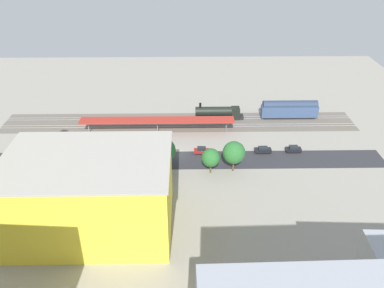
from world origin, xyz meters
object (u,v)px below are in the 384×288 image
at_px(passenger_coach, 290,109).
at_px(parked_car_0, 293,149).
at_px(box_truck_0, 133,178).
at_px(street_tree_1, 92,153).
at_px(construction_building, 90,195).
at_px(parked_car_1, 263,150).
at_px(street_tree_4, 211,158).
at_px(locomotive, 220,113).
at_px(parked_car_3, 202,151).
at_px(street_tree_2, 163,150).
at_px(traffic_light, 137,157).
at_px(platform_canopy_near, 157,120).
at_px(box_truck_1, 101,174).
at_px(parked_car_2, 232,151).
at_px(box_truck_2, 125,173).
at_px(street_tree_0, 92,157).
at_px(street_tree_3, 234,153).

relative_size(passenger_coach, parked_car_0, 4.26).
distance_m(box_truck_0, street_tree_1, 12.61).
bearing_deg(construction_building, parked_car_1, -144.09).
bearing_deg(street_tree_1, street_tree_4, 177.06).
distance_m(locomotive, construction_building, 59.11).
height_order(parked_car_3, street_tree_4, street_tree_4).
bearing_deg(parked_car_1, construction_building, 35.93).
xyz_separation_m(box_truck_0, street_tree_2, (-7.12, -5.52, 4.29)).
bearing_deg(box_truck_0, street_tree_2, -142.19).
xyz_separation_m(street_tree_2, traffic_light, (6.61, -0.36, -1.95)).
bearing_deg(street_tree_2, construction_building, 56.59).
height_order(parked_car_3, construction_building, construction_building).
bearing_deg(street_tree_4, platform_canopy_near, -56.05).
distance_m(box_truck_0, box_truck_1, 8.23).
distance_m(parked_car_2, street_tree_4, 12.02).
bearing_deg(parked_car_0, parked_car_2, 1.08).
distance_m(passenger_coach, parked_car_0, 21.80).
distance_m(parked_car_0, box_truck_1, 51.62).
bearing_deg(passenger_coach, street_tree_1, 27.83).
relative_size(parked_car_3, box_truck_0, 0.43).
bearing_deg(box_truck_2, passenger_coach, -145.13).
distance_m(parked_car_1, box_truck_1, 43.45).
bearing_deg(street_tree_0, platform_canopy_near, -124.58).
xyz_separation_m(parked_car_0, box_truck_2, (44.40, 12.08, 0.79)).
bearing_deg(box_truck_2, traffic_light, -127.72).
xyz_separation_m(passenger_coach, parked_car_2, (20.51, 21.69, -2.40)).
relative_size(parked_car_0, box_truck_2, 0.45).
relative_size(box_truck_0, box_truck_2, 1.03).
height_order(passenger_coach, street_tree_1, street_tree_1).
relative_size(platform_canopy_near, parked_car_3, 10.90).
bearing_deg(street_tree_3, parked_car_3, -49.09).
xyz_separation_m(parked_car_2, box_truck_2, (27.50, 11.76, 0.86)).
xyz_separation_m(parked_car_1, parked_car_2, (8.50, 0.08, -0.05)).
relative_size(parked_car_3, street_tree_3, 0.51).
height_order(box_truck_1, street_tree_2, street_tree_2).
distance_m(construction_building, traffic_light, 22.39).
relative_size(parked_car_0, street_tree_0, 0.61).
relative_size(parked_car_2, street_tree_1, 0.63).
height_order(parked_car_3, street_tree_3, street_tree_3).
distance_m(street_tree_1, street_tree_4, 29.44).
relative_size(passenger_coach, box_truck_0, 1.85).
distance_m(box_truck_2, street_tree_4, 21.44).
xyz_separation_m(parked_car_0, street_tree_3, (17.52, 9.14, 4.57)).
bearing_deg(platform_canopy_near, locomotive, -153.40).
relative_size(parked_car_3, box_truck_2, 0.44).
xyz_separation_m(parked_car_2, street_tree_4, (6.36, 9.52, 3.66)).
distance_m(street_tree_0, traffic_light, 11.01).
bearing_deg(construction_building, street_tree_3, -146.97).
height_order(street_tree_2, street_tree_3, street_tree_2).
height_order(parked_car_2, street_tree_3, street_tree_3).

